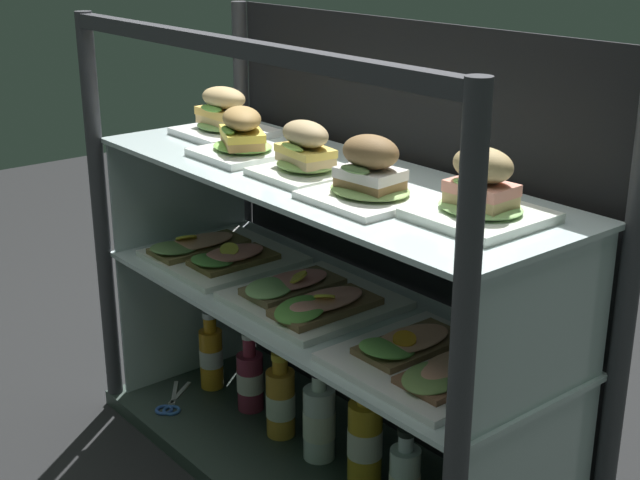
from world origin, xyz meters
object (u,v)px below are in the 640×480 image
plated_roll_sandwich_far_right (481,196)px  open_sandwich_tray_right_of_center (217,254)px  plated_roll_sandwich_near_left_corner (304,155)px  open_sandwich_tray_near_left_corner (430,360)px  juice_bottle_front_right_end (279,402)px  kitchen_scissors (170,406)px  plated_roll_sandwich_right_of_center (242,138)px  open_sandwich_tray_far_left (309,297)px  plated_roll_sandwich_left_of_center (370,177)px  juice_bottle_front_second (365,441)px  juice_bottle_back_left (212,355)px  juice_bottle_back_right (319,422)px  juice_bottle_front_middle (250,379)px  plated_roll_sandwich_center (224,118)px

plated_roll_sandwich_far_right → open_sandwich_tray_right_of_center: 0.79m
plated_roll_sandwich_near_left_corner → open_sandwich_tray_near_left_corner: size_ratio=0.57×
juice_bottle_front_right_end → kitchen_scissors: 0.31m
plated_roll_sandwich_right_of_center → open_sandwich_tray_far_left: bearing=4.7°
plated_roll_sandwich_far_right → open_sandwich_tray_near_left_corner: bearing=-133.8°
plated_roll_sandwich_left_of_center → open_sandwich_tray_near_left_corner: (0.15, 0.01, -0.30)m
juice_bottle_front_right_end → juice_bottle_front_second: (0.27, 0.02, 0.02)m
plated_roll_sandwich_near_left_corner → juice_bottle_front_second: plated_roll_sandwich_near_left_corner is taller
plated_roll_sandwich_far_right → juice_bottle_front_right_end: (-0.54, -0.02, -0.61)m
plated_roll_sandwich_far_right → juice_bottle_back_left: size_ratio=0.94×
kitchen_scissors → open_sandwich_tray_near_left_corner: bearing=7.9°
open_sandwich_tray_far_left → juice_bottle_back_right: (-0.01, 0.04, -0.31)m
open_sandwich_tray_far_left → juice_bottle_front_second: 0.32m
plated_roll_sandwich_right_of_center → juice_bottle_back_left: bearing=168.6°
plated_roll_sandwich_right_of_center → juice_bottle_front_middle: 0.62m
juice_bottle_back_left → juice_bottle_front_middle: juice_bottle_back_left is taller
juice_bottle_back_right → plated_roll_sandwich_left_of_center: bearing=-14.9°
open_sandwich_tray_right_of_center → kitchen_scissors: 0.41m
plated_roll_sandwich_left_of_center → open_sandwich_tray_near_left_corner: size_ratio=0.65×
plated_roll_sandwich_far_right → juice_bottle_front_second: size_ratio=0.77×
plated_roll_sandwich_near_left_corner → juice_bottle_back_left: (-0.43, 0.04, -0.61)m
plated_roll_sandwich_near_left_corner → open_sandwich_tray_far_left: size_ratio=0.57×
plated_roll_sandwich_near_left_corner → juice_bottle_front_middle: (-0.28, 0.05, -0.61)m
open_sandwich_tray_right_of_center → open_sandwich_tray_far_left: (0.34, 0.00, 0.00)m
juice_bottle_front_right_end → juice_bottle_front_middle: bearing=172.9°
plated_roll_sandwich_right_of_center → juice_bottle_back_left: (-0.23, 0.05, -0.61)m
plated_roll_sandwich_center → plated_roll_sandwich_far_right: plated_roll_sandwich_far_right is taller
open_sandwich_tray_right_of_center → open_sandwich_tray_far_left: size_ratio=1.00×
plated_roll_sandwich_near_left_corner → open_sandwich_tray_right_of_center: 0.45m
juice_bottle_back_left → juice_bottle_back_right: juice_bottle_back_right is taller
juice_bottle_front_right_end → kitchen_scissors: (-0.27, -0.13, -0.08)m
plated_roll_sandwich_center → plated_roll_sandwich_far_right: 0.79m
plated_roll_sandwich_far_right → open_sandwich_tray_right_of_center: size_ratio=0.64×
juice_bottle_back_left → juice_bottle_front_second: size_ratio=0.81×
plated_roll_sandwich_left_of_center → open_sandwich_tray_far_left: bearing=174.4°
plated_roll_sandwich_center → open_sandwich_tray_far_left: plated_roll_sandwich_center is taller
plated_roll_sandwich_center → juice_bottle_front_right_end: 0.66m
juice_bottle_front_second → plated_roll_sandwich_near_left_corner: bearing=-159.8°
plated_roll_sandwich_near_left_corner → open_sandwich_tray_right_of_center: bearing=178.9°
plated_roll_sandwich_right_of_center → juice_bottle_front_middle: bearing=144.6°
plated_roll_sandwich_far_right → open_sandwich_tray_far_left: plated_roll_sandwich_far_right is taller
juice_bottle_front_right_end → plated_roll_sandwich_center: bearing=170.3°
plated_roll_sandwich_left_of_center → juice_bottle_back_right: 0.64m
plated_roll_sandwich_right_of_center → juice_bottle_front_second: bearing=9.5°
plated_roll_sandwich_near_left_corner → juice_bottle_front_second: 0.60m
open_sandwich_tray_right_of_center → juice_bottle_front_right_end: open_sandwich_tray_right_of_center is taller
plated_roll_sandwich_center → plated_roll_sandwich_left_of_center: (0.59, -0.09, 0.00)m
plated_roll_sandwich_center → plated_roll_sandwich_near_left_corner: plated_roll_sandwich_center is taller
open_sandwich_tray_far_left → juice_bottle_back_right: open_sandwich_tray_far_left is taller
open_sandwich_tray_far_left → juice_bottle_front_middle: bearing=171.9°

